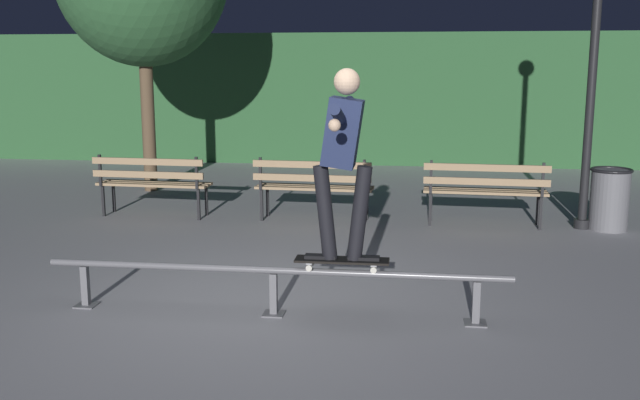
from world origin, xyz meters
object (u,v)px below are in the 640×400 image
grind_rail (273,278)px  skateboard (342,261)px  skateboarder (343,148)px  park_bench_leftmost (152,179)px  park_bench_left_center (313,183)px  lamp_post_right (595,34)px  park_bench_right_center (485,186)px  trash_can (610,198)px

grind_rail → skateboard: 0.61m
grind_rail → skateboarder: skateboarder is taller
grind_rail → skateboard: size_ratio=5.06×
skateboarder → park_bench_leftmost: skateboarder is taller
grind_rail → skateboarder: size_ratio=2.54×
grind_rail → park_bench_left_center: (-0.18, 3.67, 0.21)m
skateboard → lamp_post_right: lamp_post_right is taller
grind_rail → skateboard: bearing=-0.0°
park_bench_right_center → skateboard: bearing=-112.4°
grind_rail → lamp_post_right: size_ratio=1.02×
skateboard → park_bench_leftmost: (-3.04, 3.67, 0.04)m
park_bench_leftmost → park_bench_left_center: size_ratio=1.00×
grind_rail → trash_can: 5.21m
park_bench_leftmost → park_bench_right_center: bearing=0.0°
skateboard → park_bench_leftmost: size_ratio=0.48×
grind_rail → park_bench_leftmost: (-2.46, 3.67, 0.21)m
grind_rail → trash_can: size_ratio=4.95×
skateboard → trash_can: bearing=50.2°
park_bench_right_center → trash_can: bearing=0.9°
skateboarder → park_bench_right_center: skateboarder is taller
skateboarder → grind_rail: bearing=-180.0°
skateboarder → trash_can: bearing=50.2°
park_bench_left_center → park_bench_leftmost: bearing=180.0°
skateboarder → lamp_post_right: (2.77, 3.73, 1.05)m
skateboarder → trash_can: skateboarder is taller
grind_rail → park_bench_leftmost: size_ratio=2.45×
grind_rail → lamp_post_right: 5.46m
skateboard → skateboarder: (0.00, 0.00, 0.94)m
park_bench_right_center → trash_can: 1.58m
park_bench_left_center → trash_can: park_bench_left_center is taller
lamp_post_right → trash_can: (0.31, -0.03, -2.07)m
skateboarder → park_bench_right_center: bearing=67.7°
grind_rail → lamp_post_right: lamp_post_right is taller
park_bench_leftmost → park_bench_left_center: 2.27m
skateboarder → park_bench_leftmost: size_ratio=0.96×
grind_rail → skateboarder: bearing=0.0°
skateboard → park_bench_leftmost: bearing=129.6°
grind_rail → park_bench_leftmost: park_bench_leftmost is taller
park_bench_left_center → park_bench_right_center: 2.27m
skateboarder → park_bench_left_center: bearing=101.8°
grind_rail → park_bench_right_center: (2.09, 3.67, 0.21)m
skateboard → park_bench_leftmost: park_bench_leftmost is taller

